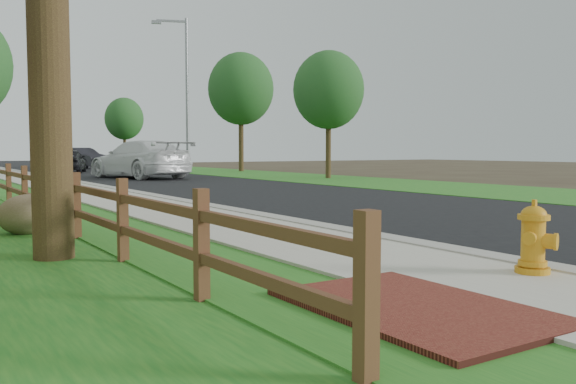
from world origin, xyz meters
TOP-DOWN VIEW (x-y plane):
  - ground at (0.00, 0.00)m, footprint 120.00×120.00m
  - road at (4.60, 35.00)m, footprint 8.00×90.00m
  - curb at (0.40, 35.00)m, footprint 0.40×90.00m
  - wet_gutter at (0.75, 35.00)m, footprint 0.50×90.00m
  - sidewalk at (-0.90, 35.00)m, footprint 2.20×90.00m
  - verge_far at (11.50, 35.00)m, footprint 6.00×90.00m
  - brick_patch at (-2.20, -1.00)m, footprint 1.60×2.40m
  - ranch_fence at (-3.60, 6.40)m, footprint 0.12×16.92m
  - fire_hydrant at (-0.10, -0.66)m, footprint 0.53×0.43m
  - white_suv at (4.21, 25.06)m, footprint 3.99×6.90m
  - dark_car_mid at (2.92, 34.64)m, footprint 3.23×4.85m
  - dark_car_far at (5.74, 42.79)m, footprint 3.32×5.08m
  - streetlight at (8.54, 29.50)m, footprint 2.06×0.91m
  - boulder at (-4.13, 6.24)m, footprint 1.08×0.82m
  - tree_near_right at (12.08, 19.75)m, footprint 3.53×3.53m
  - tree_mid_right at (13.00, 30.68)m, footprint 4.29×4.29m
  - tree_far_right at (9.00, 42.59)m, footprint 3.00×3.00m

SIDE VIEW (x-z plane):
  - ground at x=0.00m, z-range 0.00..0.00m
  - road at x=4.60m, z-range 0.00..0.02m
  - verge_far at x=11.50m, z-range 0.00..0.04m
  - wet_gutter at x=0.75m, z-range 0.02..0.02m
  - sidewalk at x=-0.90m, z-range 0.00..0.10m
  - brick_patch at x=-2.20m, z-range 0.00..0.11m
  - curb at x=0.40m, z-range 0.00..0.12m
  - boulder at x=-4.13m, z-range 0.00..0.71m
  - fire_hydrant at x=-0.10m, z-range 0.07..0.88m
  - ranch_fence at x=-3.60m, z-range 0.07..1.17m
  - dark_car_mid at x=2.92m, z-range 0.02..1.55m
  - dark_car_far at x=5.74m, z-range 0.02..1.60m
  - white_suv at x=4.21m, z-range 0.02..1.90m
  - tree_far_right at x=9.00m, z-range 1.10..6.63m
  - tree_near_right at x=12.08m, z-range 1.22..7.57m
  - streetlight at x=8.54m, z-range 0.61..9.86m
  - tree_mid_right at x=13.00m, z-range 1.51..9.30m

